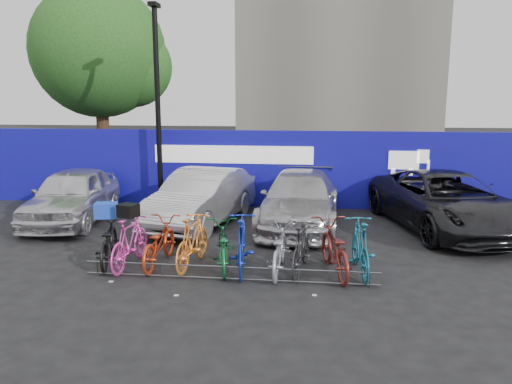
% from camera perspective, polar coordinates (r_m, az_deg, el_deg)
% --- Properties ---
extents(ground, '(100.00, 100.00, 0.00)m').
position_cam_1_polar(ground, '(10.11, -2.49, -8.93)').
color(ground, black).
rests_on(ground, ground).
extents(hoarding, '(22.00, 0.18, 2.40)m').
position_cam_1_polar(hoarding, '(15.62, 1.07, 2.67)').
color(hoarding, '#140B9A').
rests_on(hoarding, ground).
extents(tree, '(5.40, 5.20, 7.80)m').
position_cam_1_polar(tree, '(21.22, -16.88, 14.82)').
color(tree, '#382314').
rests_on(tree, ground).
extents(lamppost, '(0.25, 0.50, 6.11)m').
position_cam_1_polar(lamppost, '(15.54, -11.18, 10.08)').
color(lamppost, black).
rests_on(lamppost, ground).
extents(bike_rack, '(5.60, 0.03, 0.30)m').
position_cam_1_polar(bike_rack, '(9.50, -3.09, -9.22)').
color(bike_rack, '#595B60').
rests_on(bike_rack, ground).
extents(car_0, '(2.31, 4.57, 1.49)m').
position_cam_1_polar(car_0, '(14.65, -20.25, -0.36)').
color(car_0, silver).
rests_on(car_0, ground).
extents(car_1, '(2.45, 4.72, 1.48)m').
position_cam_1_polar(car_1, '(13.57, -6.23, -0.63)').
color(car_1, '#BDBCC1').
rests_on(car_1, ground).
extents(car_2, '(2.19, 4.98, 1.42)m').
position_cam_1_polar(car_2, '(13.42, 5.03, -0.86)').
color(car_2, '#B2B1B6').
rests_on(car_2, ground).
extents(car_3, '(3.72, 5.84, 1.50)m').
position_cam_1_polar(car_3, '(13.83, 20.85, -1.02)').
color(car_3, black).
rests_on(car_3, ground).
extents(bike_0, '(1.09, 1.95, 0.97)m').
position_cam_1_polar(bike_0, '(10.84, -16.59, -5.32)').
color(bike_0, black).
rests_on(bike_0, ground).
extents(bike_1, '(0.60, 1.78, 1.05)m').
position_cam_1_polar(bike_1, '(10.46, -14.22, -5.56)').
color(bike_1, '#EA3CAE').
rests_on(bike_1, ground).
extents(bike_2, '(0.69, 1.85, 0.96)m').
position_cam_1_polar(bike_2, '(10.46, -11.06, -5.68)').
color(bike_2, '#B63513').
rests_on(bike_2, ground).
extents(bike_3, '(0.71, 1.83, 1.07)m').
position_cam_1_polar(bike_3, '(10.24, -7.28, -5.61)').
color(bike_3, orange).
rests_on(bike_3, ground).
extents(bike_4, '(0.97, 1.87, 0.94)m').
position_cam_1_polar(bike_4, '(10.09, -3.84, -6.19)').
color(bike_4, '#126630').
rests_on(bike_4, ground).
extents(bike_5, '(0.75, 1.93, 1.13)m').
position_cam_1_polar(bike_5, '(9.87, -1.65, -5.96)').
color(bike_5, '#11269F').
rests_on(bike_5, ground).
extents(bike_6, '(0.70, 1.87, 0.97)m').
position_cam_1_polar(bike_6, '(9.86, 2.61, -6.48)').
color(bike_6, '#9D9EA4').
rests_on(bike_6, ground).
extents(bike_7, '(0.72, 1.71, 0.99)m').
position_cam_1_polar(bike_7, '(9.90, 5.15, -6.37)').
color(bike_7, '#28282B').
rests_on(bike_7, ground).
extents(bike_8, '(1.09, 2.08, 1.04)m').
position_cam_1_polar(bike_8, '(9.87, 8.90, -6.38)').
color(bike_8, maroon).
rests_on(bike_8, ground).
extents(bike_9, '(0.67, 1.89, 1.12)m').
position_cam_1_polar(bike_9, '(9.91, 11.84, -6.17)').
color(bike_9, '#166179').
rests_on(bike_9, ground).
extents(cargo_crate, '(0.49, 0.41, 0.31)m').
position_cam_1_polar(cargo_crate, '(10.69, -16.77, -2.01)').
color(cargo_crate, blue).
rests_on(cargo_crate, bike_0).
extents(cargo_topcase, '(0.43, 0.41, 0.26)m').
position_cam_1_polar(cargo_topcase, '(10.29, -14.39, -2.05)').
color(cargo_topcase, black).
rests_on(cargo_topcase, bike_1).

